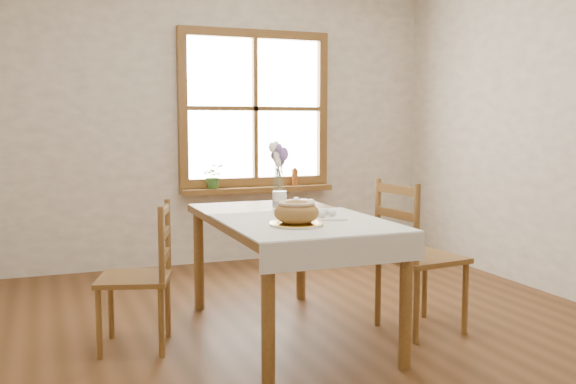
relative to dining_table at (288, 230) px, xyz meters
name	(u,v)px	position (x,y,z in m)	size (l,w,h in m)	color
ground	(306,350)	(0.00, -0.30, -0.66)	(5.00, 5.00, 0.00)	brown
room_walls	(307,53)	(0.00, -0.30, 1.04)	(4.60, 5.10, 2.65)	white
window	(255,109)	(0.50, 2.17, 0.79)	(1.46, 0.08, 1.46)	brown
window_sill	(257,189)	(0.50, 2.10, 0.03)	(1.46, 0.20, 0.05)	brown
dining_table	(288,230)	(0.00, 0.00, 0.00)	(0.90, 1.60, 0.75)	brown
table_linen	(307,223)	(0.00, -0.30, 0.09)	(0.91, 0.99, 0.01)	white
chair_left	(134,276)	(-0.92, 0.11, -0.23)	(0.40, 0.42, 0.86)	brown
chair_right	(422,255)	(0.83, -0.21, -0.18)	(0.45, 0.47, 0.97)	brown
bread_plate	(296,224)	(-0.10, -0.40, 0.10)	(0.29, 0.29, 0.02)	white
bread_loaf	(296,210)	(-0.10, -0.40, 0.18)	(0.25, 0.25, 0.14)	olive
egg_napkin	(324,218)	(0.14, -0.22, 0.10)	(0.24, 0.20, 0.01)	white
eggs	(324,213)	(0.14, -0.22, 0.13)	(0.19, 0.17, 0.04)	silver
salt_shaker	(296,205)	(0.08, 0.06, 0.15)	(0.05, 0.05, 0.10)	white
pepper_shaker	(311,207)	(0.14, -0.03, 0.14)	(0.05, 0.05, 0.10)	white
flower_vase	(280,201)	(0.07, 0.35, 0.14)	(0.10, 0.10, 0.11)	white
lavender_bouquet	(279,168)	(0.07, 0.35, 0.35)	(0.17, 0.17, 0.32)	#725699
potted_plant	(214,179)	(0.07, 2.10, 0.14)	(0.20, 0.23, 0.18)	#3A702D
amber_bottle	(295,176)	(0.88, 2.10, 0.14)	(0.06, 0.06, 0.17)	#A1501D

